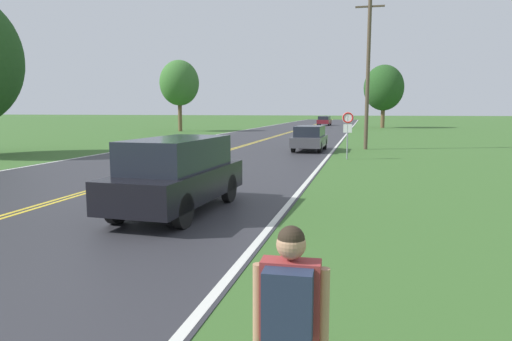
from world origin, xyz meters
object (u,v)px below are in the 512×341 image
Objects in this scene: hitchhiker_person at (290,314)px; car_maroon_suv_mid_near at (324,120)px; tree_behind_sign at (384,88)px; car_black_suv_nearest at (178,173)px; traffic_sign at (348,124)px; tree_left_verge at (179,83)px; car_dark_grey_van_approaching at (310,137)px.

hitchhiker_person is 71.57m from car_maroon_suv_mid_near.
tree_behind_sign is 1.78× the size of car_black_suv_nearest.
tree_behind_sign reaches higher than traffic_sign.
tree_behind_sign is at bearing 85.82° from traffic_sign.
hitchhiker_person is 0.20× the size of tree_behind_sign.
car_black_suv_nearest is (-6.78, -56.49, -4.58)m from tree_behind_sign.
car_dark_grey_van_approaching is (18.15, -22.40, -4.81)m from tree_left_verge.
car_black_suv_nearest is at bearing 26.67° from hitchhiker_person.
traffic_sign is 34.05m from tree_left_verge.
car_black_suv_nearest reaches higher than hitchhiker_person.
car_black_suv_nearest is 1.13× the size of car_dark_grey_van_approaching.
hitchhiker_person is at bearing -66.17° from tree_left_verge.
hitchhiker_person is 52.28m from tree_left_verge.
hitchhiker_person is 0.21× the size of tree_left_verge.
traffic_sign is 0.50× the size of car_black_suv_nearest.
traffic_sign reaches higher than hitchhiker_person.
traffic_sign is at bearing 30.32° from car_dark_grey_van_approaching.
car_maroon_suv_mid_near is (-3.21, 46.06, -0.03)m from car_dark_grey_van_approaching.
car_black_suv_nearest is at bearing -105.09° from traffic_sign.
traffic_sign is at bearing 9.22° from car_maroon_suv_mid_near.
traffic_sign is 43.28m from tree_behind_sign.
tree_behind_sign is 12.53m from car_maroon_suv_mid_near.
traffic_sign is 0.56× the size of car_dark_grey_van_approaching.
car_black_suv_nearest is at bearing -96.85° from tree_behind_sign.
car_dark_grey_van_approaching is at bearing 178.88° from car_black_suv_nearest.
traffic_sign reaches higher than car_dark_grey_van_approaching.
traffic_sign is 5.17m from car_dark_grey_van_approaching.
tree_left_verge is at bearing 21.60° from hitchhiker_person.
tree_behind_sign is (23.77, 16.18, -0.08)m from tree_left_verge.
traffic_sign reaches higher than car_black_suv_nearest.
tree_behind_sign reaches higher than car_maroon_suv_mid_near.
hitchhiker_person is 25.41m from car_dark_grey_van_approaching.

